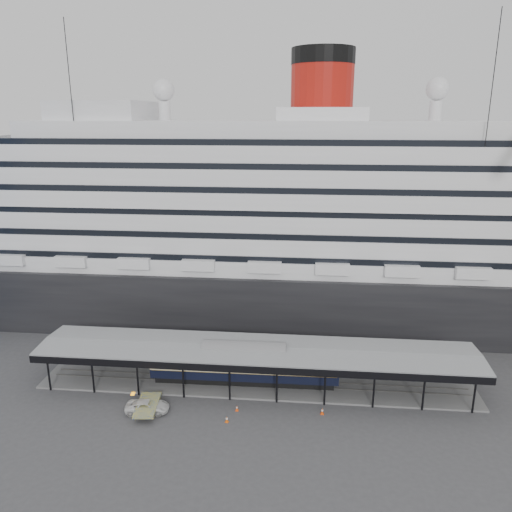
% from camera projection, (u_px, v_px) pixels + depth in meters
% --- Properties ---
extents(ground, '(200.00, 200.00, 0.00)m').
position_uv_depth(ground, '(252.00, 405.00, 60.36)').
color(ground, '#3B3B3E').
rests_on(ground, ground).
extents(cruise_ship, '(130.00, 30.00, 43.90)m').
position_uv_depth(cruise_ship, '(272.00, 208.00, 85.92)').
color(cruise_ship, black).
rests_on(cruise_ship, ground).
extents(platform_canopy, '(56.00, 9.18, 5.30)m').
position_uv_depth(platform_canopy, '(256.00, 367.00, 64.49)').
color(platform_canopy, slate).
rests_on(platform_canopy, ground).
extents(port_truck, '(5.31, 2.83, 1.42)m').
position_uv_depth(port_truck, '(147.00, 406.00, 58.79)').
color(port_truck, silver).
rests_on(port_truck, ground).
extents(pullman_carriage, '(24.21, 3.45, 23.73)m').
position_uv_depth(pullman_carriage, '(244.00, 363.00, 64.50)').
color(pullman_carriage, black).
rests_on(pullman_carriage, ground).
extents(traffic_cone_left, '(0.50, 0.50, 0.77)m').
position_uv_depth(traffic_cone_left, '(227.00, 419.00, 56.90)').
color(traffic_cone_left, '#E7570C').
rests_on(traffic_cone_left, ground).
extents(traffic_cone_mid, '(0.39, 0.39, 0.71)m').
position_uv_depth(traffic_cone_mid, '(237.00, 408.00, 59.09)').
color(traffic_cone_mid, '#F5490D').
rests_on(traffic_cone_mid, ground).
extents(traffic_cone_right, '(0.42, 0.42, 0.80)m').
position_uv_depth(traffic_cone_right, '(322.00, 411.00, 58.42)').
color(traffic_cone_right, '#EE4A0D').
rests_on(traffic_cone_right, ground).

